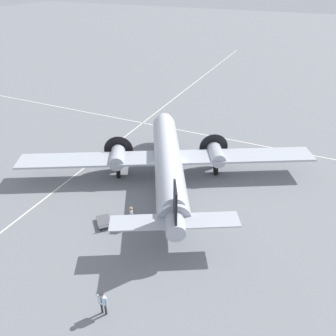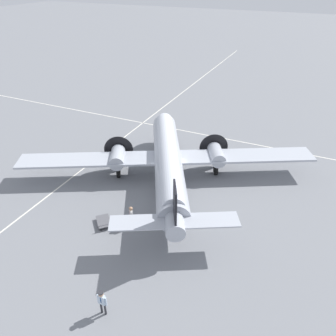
# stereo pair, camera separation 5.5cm
# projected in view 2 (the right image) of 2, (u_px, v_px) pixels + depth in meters

# --- Properties ---
(ground_plane) EXTENTS (300.00, 300.00, 0.00)m
(ground_plane) POSITION_uv_depth(u_px,v_px,m) (168.00, 182.00, 31.13)
(ground_plane) COLOR slate
(apron_line_eastwest) EXTENTS (120.00, 0.16, 0.01)m
(apron_line_eastwest) POSITION_uv_depth(u_px,v_px,m) (91.00, 163.00, 34.30)
(apron_line_eastwest) COLOR silver
(apron_line_eastwest) RESTS_ON ground_plane
(apron_line_northsouth) EXTENTS (0.16, 120.00, 0.01)m
(apron_line_northsouth) POSITION_uv_depth(u_px,v_px,m) (207.00, 135.00, 39.92)
(apron_line_northsouth) COLOR silver
(apron_line_northsouth) RESTS_ON ground_plane
(airliner_main) EXTENTS (19.12, 25.94, 5.62)m
(airliner_main) POSITION_uv_depth(u_px,v_px,m) (168.00, 158.00, 30.18)
(airliner_main) COLOR #ADB2BC
(airliner_main) RESTS_ON ground_plane
(crew_foreground) EXTENTS (0.32, 0.64, 1.89)m
(crew_foreground) POSITION_uv_depth(u_px,v_px,m) (102.00, 300.00, 18.74)
(crew_foreground) COLOR #2D2D33
(crew_foreground) RESTS_ON ground_plane
(passenger_boarding) EXTENTS (0.50, 0.45, 1.84)m
(passenger_boarding) POSITION_uv_depth(u_px,v_px,m) (131.00, 214.00, 25.36)
(passenger_boarding) COLOR #473D2D
(passenger_boarding) RESTS_ON ground_plane
(suitcase_near_door) EXTENTS (0.46, 0.12, 0.56)m
(suitcase_near_door) POSITION_uv_depth(u_px,v_px,m) (123.00, 224.00, 25.72)
(suitcase_near_door) COLOR maroon
(suitcase_near_door) RESTS_ON ground_plane
(suitcase_upright_spare) EXTENTS (0.48, 0.17, 0.48)m
(suitcase_upright_spare) POSITION_uv_depth(u_px,v_px,m) (149.00, 224.00, 25.78)
(suitcase_upright_spare) COLOR brown
(suitcase_upright_spare) RESTS_ON ground_plane
(baggage_cart) EXTENTS (1.87, 1.86, 0.56)m
(baggage_cart) POSITION_uv_depth(u_px,v_px,m) (104.00, 221.00, 25.93)
(baggage_cart) COLOR #56565B
(baggage_cart) RESTS_ON ground_plane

